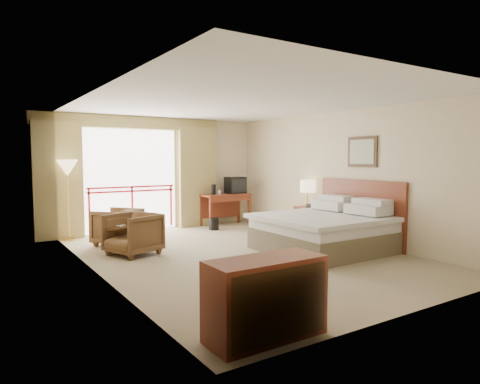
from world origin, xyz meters
TOP-DOWN VIEW (x-y plane):
  - floor at (0.00, 0.00)m, footprint 7.00×7.00m
  - ceiling at (0.00, 0.00)m, footprint 7.00×7.00m
  - wall_back at (0.00, 3.50)m, footprint 5.00×0.00m
  - wall_front at (0.00, -3.50)m, footprint 5.00×0.00m
  - wall_left at (-2.50, 0.00)m, footprint 0.00×7.00m
  - wall_right at (2.50, 0.00)m, footprint 0.00×7.00m
  - balcony_door at (-0.80, 3.48)m, footprint 2.40×0.00m
  - balcony_railing at (-0.80, 3.46)m, footprint 2.09×0.03m
  - curtain_left at (-2.45, 3.35)m, footprint 1.00×0.26m
  - curtain_right at (0.85, 3.35)m, footprint 1.00×0.26m
  - valance at (-0.80, 3.38)m, footprint 4.40×0.22m
  - hvac_vent at (1.30, 3.47)m, footprint 0.50×0.04m
  - bed at (1.50, -0.60)m, footprint 2.13×2.06m
  - headboard at (2.46, -0.60)m, footprint 0.06×2.10m
  - framed_art at (2.47, -0.60)m, footprint 0.04×0.72m
  - nightstand at (2.35, 0.79)m, footprint 0.48×0.56m
  - table_lamp at (2.35, 0.84)m, footprint 0.33×0.33m
  - phone at (2.30, 0.64)m, footprint 0.19×0.16m
  - desk at (1.48, 3.03)m, footprint 1.25×0.60m
  - tv at (1.78, 2.96)m, footprint 0.47×0.38m
  - coffee_maker at (1.13, 2.97)m, footprint 0.15×0.15m
  - cup at (1.28, 2.92)m, footprint 0.10×0.10m
  - wastebasket at (0.90, 2.55)m, footprint 0.28×0.28m
  - armchair_far at (-1.60, 2.04)m, footprint 1.12×1.12m
  - armchair_near at (-1.63, 1.01)m, footprint 1.05×1.04m
  - side_table at (-1.84, 1.29)m, footprint 0.45×0.45m
  - book at (-1.84, 1.29)m, footprint 0.24×0.26m
  - floor_lamp at (-2.30, 3.08)m, footprint 0.43×0.43m
  - dresser at (-1.75, -3.15)m, footprint 1.17×0.50m

SIDE VIEW (x-z plane):
  - floor at x=0.00m, z-range 0.00..0.00m
  - armchair_far at x=-1.60m, z-range -0.37..0.37m
  - armchair_near at x=-1.63m, z-range -0.38..0.38m
  - wastebasket at x=0.90m, z-range 0.00..0.29m
  - nightstand at x=2.35m, z-range 0.00..0.64m
  - side_table at x=-1.84m, z-range 0.09..0.58m
  - bed at x=1.50m, z-range -0.11..0.86m
  - dresser at x=-1.75m, z-range 0.00..0.78m
  - book at x=-1.84m, z-range 0.48..0.50m
  - desk at x=1.48m, z-range 0.23..1.04m
  - headboard at x=2.46m, z-range 0.00..1.30m
  - phone at x=2.30m, z-range 0.64..0.72m
  - balcony_railing at x=-0.80m, z-range 0.30..1.32m
  - cup at x=1.28m, z-range 0.81..0.92m
  - coffee_maker at x=1.13m, z-range 0.81..1.07m
  - tv at x=1.78m, z-range 0.81..1.24m
  - table_lamp at x=2.35m, z-range 0.80..1.38m
  - balcony_door at x=-0.80m, z-range 0.00..2.40m
  - curtain_left at x=-2.45m, z-range 0.00..2.50m
  - curtain_right at x=0.85m, z-range 0.00..2.50m
  - wall_left at x=-2.50m, z-range -2.15..4.85m
  - wall_right at x=2.50m, z-range -2.15..4.85m
  - wall_back at x=0.00m, z-range -1.15..3.85m
  - wall_front at x=0.00m, z-range -1.15..3.85m
  - floor_lamp at x=-2.30m, z-range 0.61..2.31m
  - framed_art at x=2.47m, z-range 1.55..2.15m
  - hvac_vent at x=1.30m, z-range 2.10..2.60m
  - valance at x=-0.80m, z-range 2.41..2.69m
  - ceiling at x=0.00m, z-range 2.70..2.70m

